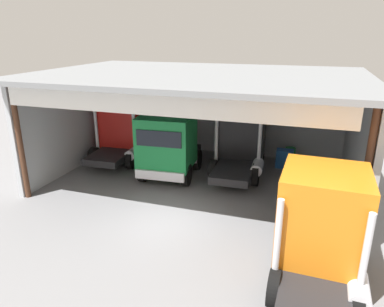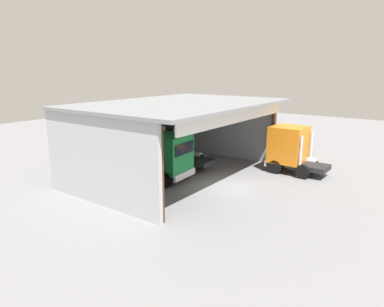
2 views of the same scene
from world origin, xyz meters
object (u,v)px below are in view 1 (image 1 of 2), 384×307
object	(u,v)px
truck_orange_yard_outside	(321,227)
oil_drum	(290,156)
truck_red_left_bay	(123,129)
truck_black_center_bay	(240,141)
truck_green_center_right_bay	(168,145)
tool_cart	(284,159)

from	to	relation	value
truck_orange_yard_outside	oil_drum	world-z (taller)	truck_orange_yard_outside
truck_red_left_bay	truck_black_center_bay	distance (m)	6.83
truck_black_center_bay	truck_red_left_bay	bearing A→B (deg)	177.84
truck_red_left_bay	truck_green_center_right_bay	world-z (taller)	truck_green_center_right_bay
truck_orange_yard_outside	truck_green_center_right_bay	bearing A→B (deg)	141.33
truck_orange_yard_outside	oil_drum	xyz separation A→B (m)	(-1.39, 10.09, -1.35)
oil_drum	tool_cart	bearing A→B (deg)	-111.14
tool_cart	truck_red_left_bay	bearing A→B (deg)	-171.03
truck_green_center_right_bay	tool_cart	xyz separation A→B (m)	(5.47, 3.35, -1.24)
truck_red_left_bay	oil_drum	world-z (taller)	truck_red_left_bay
truck_orange_yard_outside	oil_drum	bearing A→B (deg)	99.83
truck_black_center_bay	oil_drum	world-z (taller)	truck_black_center_bay
oil_drum	truck_black_center_bay	bearing A→B (deg)	-140.09
truck_red_left_bay	truck_green_center_right_bay	size ratio (longest dim) A/B	0.95
truck_green_center_right_bay	truck_orange_yard_outside	world-z (taller)	truck_green_center_right_bay
oil_drum	truck_orange_yard_outside	bearing A→B (deg)	-82.14
truck_black_center_bay	truck_orange_yard_outside	bearing A→B (deg)	-66.63
truck_red_left_bay	truck_orange_yard_outside	distance (m)	13.36
tool_cart	truck_green_center_right_bay	bearing A→B (deg)	-148.53
truck_green_center_right_bay	truck_orange_yard_outside	xyz separation A→B (m)	(7.11, -6.10, 0.09)
truck_black_center_bay	tool_cart	distance (m)	2.89
truck_orange_yard_outside	tool_cart	size ratio (longest dim) A/B	4.40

